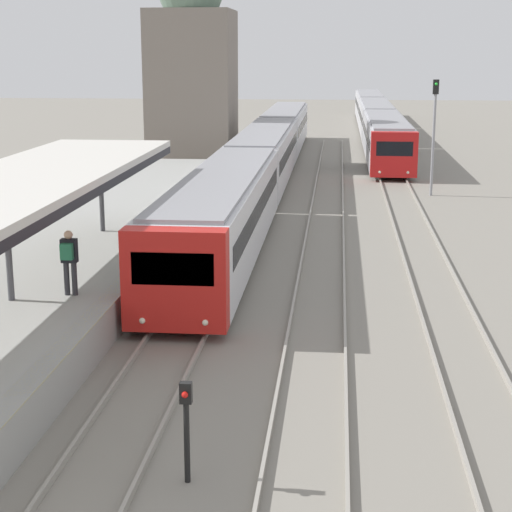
{
  "coord_description": "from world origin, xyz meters",
  "views": [
    {
      "loc": [
        3.93,
        -8.05,
        7.04
      ],
      "look_at": [
        1.74,
        14.63,
        1.55
      ],
      "focal_mm": 60.0,
      "sensor_mm": 36.0,
      "label": 1
    }
  ],
  "objects_px": {
    "train_far": "(376,118)",
    "signal_post_near": "(186,421)",
    "train_near": "(265,154)",
    "signal_mast_far": "(434,124)",
    "person_on_platform": "(69,257)"
  },
  "relations": [
    {
      "from": "signal_mast_far",
      "to": "signal_post_near",
      "type": "bearing_deg",
      "value": -103.23
    },
    {
      "from": "train_near",
      "to": "signal_mast_far",
      "type": "bearing_deg",
      "value": -18.16
    },
    {
      "from": "person_on_platform",
      "to": "signal_mast_far",
      "type": "distance_m",
      "value": 25.28
    },
    {
      "from": "signal_post_near",
      "to": "signal_mast_far",
      "type": "bearing_deg",
      "value": 76.77
    },
    {
      "from": "train_far",
      "to": "signal_post_near",
      "type": "distance_m",
      "value": 59.64
    },
    {
      "from": "person_on_platform",
      "to": "signal_post_near",
      "type": "relative_size",
      "value": 0.94
    },
    {
      "from": "person_on_platform",
      "to": "train_far",
      "type": "xyz_separation_m",
      "value": [
        9.69,
        52.05,
        -0.41
      ]
    },
    {
      "from": "person_on_platform",
      "to": "train_far",
      "type": "relative_size",
      "value": 0.03
    },
    {
      "from": "train_far",
      "to": "signal_mast_far",
      "type": "height_order",
      "value": "signal_mast_far"
    },
    {
      "from": "train_near",
      "to": "signal_mast_far",
      "type": "xyz_separation_m",
      "value": [
        8.57,
        -2.81,
        1.89
      ]
    },
    {
      "from": "signal_post_near",
      "to": "signal_mast_far",
      "type": "relative_size",
      "value": 0.31
    },
    {
      "from": "signal_mast_far",
      "to": "person_on_platform",
      "type": "bearing_deg",
      "value": -116.57
    },
    {
      "from": "person_on_platform",
      "to": "train_far",
      "type": "distance_m",
      "value": 52.95
    },
    {
      "from": "person_on_platform",
      "to": "signal_mast_far",
      "type": "relative_size",
      "value": 0.29
    },
    {
      "from": "person_on_platform",
      "to": "train_far",
      "type": "bearing_deg",
      "value": 79.46
    }
  ]
}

